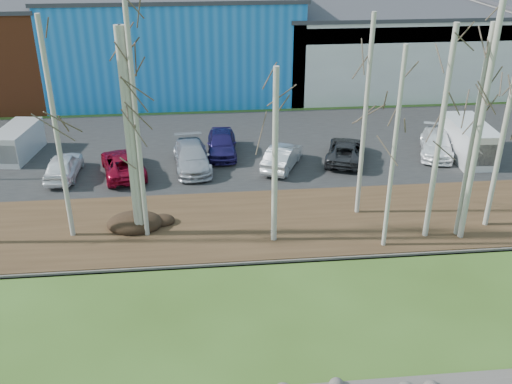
{
  "coord_description": "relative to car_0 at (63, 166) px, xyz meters",
  "views": [
    {
      "loc": [
        -4.18,
        -10.32,
        14.05
      ],
      "look_at": [
        -1.84,
        13.1,
        2.5
      ],
      "focal_mm": 40.0,
      "sensor_mm": 36.0,
      "label": 1
    }
  ],
  "objects": [
    {
      "name": "birch_10",
      "position": [
        20.12,
        -8.62,
        4.27
      ],
      "size": [
        0.25,
        0.25,
        9.94
      ],
      "color": "#BCB8A9",
      "rests_on": "far_bank"
    },
    {
      "name": "birch_6",
      "position": [
        16.3,
        -9.27,
        3.93
      ],
      "size": [
        0.2,
        0.2,
        9.25
      ],
      "color": "#BCB8A9",
      "rests_on": "far_bank"
    },
    {
      "name": "birch_9",
      "position": [
        21.91,
        -7.89,
        4.81
      ],
      "size": [
        0.24,
        0.24,
        11.02
      ],
      "color": "#BCB8A9",
      "rests_on": "far_bank"
    },
    {
      "name": "car_4",
      "position": [
        12.87,
        0.11,
        -0.01
      ],
      "size": [
        3.1,
        4.45,
        1.39
      ],
      "primitive_type": "imported",
      "rotation": [
        0.0,
        0.0,
        2.71
      ],
      "color": "silver",
      "rests_on": "parking_lot"
    },
    {
      "name": "building_white",
      "position": [
        24.31,
        17.97,
        2.57
      ],
      "size": [
        18.36,
        12.24,
        6.8
      ],
      "color": "beige",
      "rests_on": "ground"
    },
    {
      "name": "birch_7",
      "position": [
        20.19,
        -8.91,
        5.17
      ],
      "size": [
        0.27,
        0.27,
        11.73
      ],
      "color": "#BCB8A9",
      "rests_on": "far_bank"
    },
    {
      "name": "birch_5",
      "position": [
        15.91,
        -5.97,
        4.31
      ],
      "size": [
        0.22,
        0.22,
        10.0
      ],
      "color": "#BCB8A9",
      "rests_on": "far_bank"
    },
    {
      "name": "dirt_mound",
      "position": [
        4.64,
        -6.44,
        -0.43
      ],
      "size": [
        2.73,
        1.92,
        0.53
      ],
      "primitive_type": "ellipsoid",
      "color": "black",
      "rests_on": "far_bank"
    },
    {
      "name": "birch_3",
      "position": [
        5.28,
        -7.23,
        4.96
      ],
      "size": [
        0.23,
        0.23,
        11.31
      ],
      "color": "#BCB8A9",
      "rests_on": "far_bank"
    },
    {
      "name": "car_1",
      "position": [
        3.4,
        0.08,
        -0.03
      ],
      "size": [
        3.3,
        5.26,
        1.36
      ],
      "primitive_type": "imported",
      "rotation": [
        0.0,
        0.0,
        3.37
      ],
      "color": "maroon",
      "rests_on": "parking_lot"
    },
    {
      "name": "van_white",
      "position": [
        24.69,
        0.42,
        0.4
      ],
      "size": [
        2.38,
        5.14,
        2.2
      ],
      "rotation": [
        0.0,
        0.0,
        -0.06
      ],
      "color": "white",
      "rests_on": "parking_lot"
    },
    {
      "name": "car_2",
      "position": [
        7.43,
        0.58,
        0.02
      ],
      "size": [
        2.52,
        5.21,
        1.46
      ],
      "primitive_type": "imported",
      "rotation": [
        0.0,
        0.0,
        0.1
      ],
      "color": "#A7A8AF",
      "rests_on": "parking_lot"
    },
    {
      "name": "birch_2",
      "position": [
        5.02,
        -7.04,
        4.2
      ],
      "size": [
        0.31,
        0.31,
        9.8
      ],
      "color": "#BCB8A9",
      "rests_on": "far_bank"
    },
    {
      "name": "birch_4",
      "position": [
        11.28,
        -8.28,
        3.43
      ],
      "size": [
        0.26,
        0.26,
        8.25
      ],
      "color": "#BCB8A9",
      "rests_on": "far_bank"
    },
    {
      "name": "van_grey",
      "position": [
        -3.51,
        3.43,
        0.23
      ],
      "size": [
        2.4,
        4.5,
        1.88
      ],
      "rotation": [
        0.0,
        0.0,
        -0.15
      ],
      "color": "silver",
      "rests_on": "parking_lot"
    },
    {
      "name": "car_5",
      "position": [
        16.95,
        0.82,
        -0.05
      ],
      "size": [
        3.58,
        5.16,
        1.31
      ],
      "primitive_type": "imported",
      "rotation": [
        0.0,
        0.0,
        2.81
      ],
      "color": "#2B2B2D",
      "rests_on": "parking_lot"
    },
    {
      "name": "birch_11",
      "position": [
        4.85,
        -7.04,
        4.2
      ],
      "size": [
        0.31,
        0.31,
        9.8
      ],
      "color": "#BCB8A9",
      "rests_on": "far_bank"
    },
    {
      "name": "far_bank_rocks",
      "position": [
        12.31,
        -9.72,
        -0.85
      ],
      "size": [
        80.0,
        0.8,
        0.46
      ],
      "primitive_type": null,
      "color": "#47423D",
      "rests_on": "ground"
    },
    {
      "name": "car_3",
      "position": [
        9.33,
        2.53,
        0.06
      ],
      "size": [
        1.95,
        4.56,
        1.53
      ],
      "primitive_type": "imported",
      "rotation": [
        0.0,
        0.0,
        -0.03
      ],
      "color": "#211954",
      "rests_on": "parking_lot"
    },
    {
      "name": "building_blue",
      "position": [
        6.31,
        17.98,
        3.31
      ],
      "size": [
        20.4,
        12.24,
        8.3
      ],
      "color": "blue",
      "rests_on": "ground"
    },
    {
      "name": "far_bank",
      "position": [
        12.31,
        -6.52,
        -0.77
      ],
      "size": [
        80.0,
        7.0,
        0.15
      ],
      "primitive_type": "cube",
      "color": "#382616",
      "rests_on": "ground"
    },
    {
      "name": "birch_1",
      "position": [
        1.73,
        -6.91,
        4.44
      ],
      "size": [
        0.23,
        0.23,
        10.28
      ],
      "color": "#BCB8A9",
      "rests_on": "far_bank"
    },
    {
      "name": "birch_8",
      "position": [
        18.56,
        -8.62,
        4.27
      ],
      "size": [
        0.25,
        0.25,
        9.94
      ],
      "color": "#BCB8A9",
      "rests_on": "far_bank"
    },
    {
      "name": "river",
      "position": [
        12.31,
        -13.82,
        -0.85
      ],
      "size": [
        80.0,
        8.0,
        0.9
      ],
      "primitive_type": null,
      "color": "#132232",
      "rests_on": "ground"
    },
    {
      "name": "car_6",
      "position": [
        22.97,
        1.31,
        -0.01
      ],
      "size": [
        3.44,
        5.17,
        1.39
      ],
      "primitive_type": "imported",
      "rotation": [
        0.0,
        0.0,
        -0.34
      ],
      "color": "white",
      "rests_on": "parking_lot"
    },
    {
      "name": "car_0",
      "position": [
        0.0,
        0.0,
        0.0
      ],
      "size": [
        1.79,
        4.19,
        1.41
      ],
      "primitive_type": "imported",
      "rotation": [
        0.0,
        0.0,
        3.11
      ],
      "color": "white",
      "rests_on": "parking_lot"
    },
    {
      "name": "parking_lot",
      "position": [
        12.31,
        3.98,
        -0.78
      ],
      "size": [
        80.0,
        14.0,
        0.14
      ],
      "primitive_type": "cube",
      "color": "black",
      "rests_on": "ground"
    }
  ]
}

